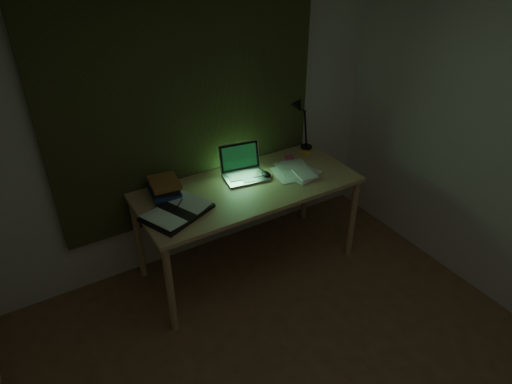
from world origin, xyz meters
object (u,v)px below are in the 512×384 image
at_px(desk, 249,227).
at_px(desk_lamp, 308,120).
at_px(loose_papers, 299,175).
at_px(book_stack, 165,188).
at_px(laptop, 246,165).
at_px(open_textbook, 177,212).

bearing_deg(desk, desk_lamp, 21.25).
bearing_deg(desk_lamp, loose_papers, -138.58).
xyz_separation_m(book_stack, desk_lamp, (1.42, 0.11, 0.21)).
distance_m(desk, laptop, 0.55).
distance_m(desk, desk_lamp, 1.10).
height_order(laptop, loose_papers, laptop).
bearing_deg(open_textbook, desk, -16.76).
height_order(open_textbook, desk_lamp, desk_lamp).
distance_m(desk, book_stack, 0.81).
distance_m(loose_papers, desk_lamp, 0.60).
bearing_deg(book_stack, desk_lamp, 4.46).
bearing_deg(laptop, book_stack, -178.59).
height_order(book_stack, loose_papers, book_stack).
xyz_separation_m(desk, laptop, (0.04, 0.11, 0.53)).
bearing_deg(open_textbook, loose_papers, -23.40).
xyz_separation_m(desk, book_stack, (-0.62, 0.20, 0.47)).
height_order(laptop, open_textbook, laptop).
height_order(open_textbook, book_stack, book_stack).
distance_m(laptop, book_stack, 0.67).
bearing_deg(loose_papers, desk_lamp, 46.70).
xyz_separation_m(open_textbook, book_stack, (0.02, 0.28, 0.05)).
bearing_deg(desk_lamp, desk, -164.04).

